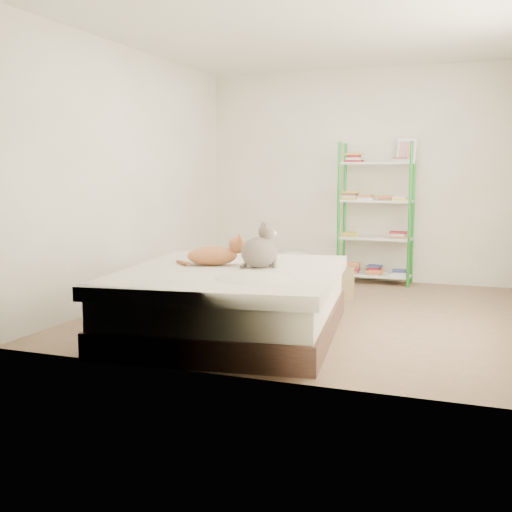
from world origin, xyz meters
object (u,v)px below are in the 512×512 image
at_px(cardboard_box, 323,282).
at_px(white_bin, 293,266).
at_px(bed, 232,301).
at_px(orange_cat, 212,253).
at_px(grey_cat, 259,245).
at_px(shelf_unit, 376,216).

relative_size(cardboard_box, white_bin, 1.97).
xyz_separation_m(bed, cardboard_box, (0.33, 1.72, -0.09)).
bearing_deg(cardboard_box, orange_cat, -76.50).
relative_size(orange_cat, cardboard_box, 0.74).
bearing_deg(grey_cat, cardboard_box, -42.92).
bearing_deg(cardboard_box, white_bin, 154.53).
bearing_deg(orange_cat, grey_cat, -27.25).
xyz_separation_m(shelf_unit, cardboard_box, (-0.33, -1.21, -0.64)).
height_order(bed, white_bin, bed).
bearing_deg(white_bin, grey_cat, -78.64).
bearing_deg(shelf_unit, grey_cat, -99.48).
relative_size(bed, grey_cat, 6.30).
distance_m(orange_cat, white_bin, 2.74).
bearing_deg(bed, cardboard_box, 71.24).
height_order(orange_cat, white_bin, orange_cat).
bearing_deg(orange_cat, cardboard_box, 44.22).
xyz_separation_m(bed, white_bin, (-0.35, 2.84, -0.10)).
distance_m(bed, shelf_unit, 3.05).
relative_size(grey_cat, white_bin, 1.08).
height_order(shelf_unit, white_bin, shelf_unit).
bearing_deg(orange_cat, shelf_unit, 46.02).
bearing_deg(bed, orange_cat, 141.83).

